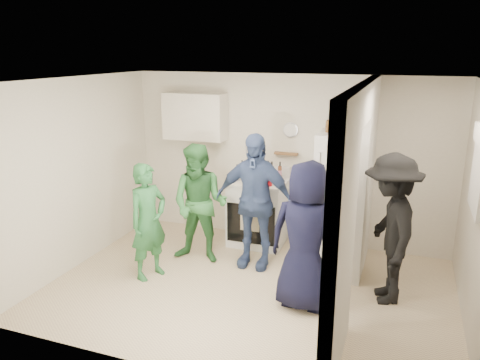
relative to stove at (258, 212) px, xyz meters
The scene contains 35 objects.
floor 1.49m from the stove, 76.32° to the right, with size 4.80×4.80×0.00m, color beige.
wall_back 0.89m from the stove, 44.71° to the left, with size 4.80×4.80×0.00m, color silver.
wall_front 3.18m from the stove, 83.80° to the right, with size 4.80×4.80×0.00m, color silver.
wall_left 2.59m from the stove, 146.46° to the right, with size 3.40×3.40×0.00m, color silver.
wall_right 3.15m from the stove, 26.62° to the right, with size 3.40×3.40×0.00m, color silver.
ceiling 2.46m from the stove, 76.32° to the right, with size 4.80×4.80×0.00m, color white.
partition_pier_back 1.73m from the stove, ahead, with size 0.12×1.20×2.50m, color silver.
partition_pier_front 3.01m from the stove, 58.17° to the right, with size 0.12×1.20×2.50m, color silver.
partition_header 2.74m from the stove, 41.78° to the right, with size 0.12×1.00×0.40m, color silver.
stove is the anchor object (origin of this frame).
upper_cabinet 1.74m from the stove, behind, with size 0.95×0.34×0.70m, color silver.
fridge 1.29m from the stove, ahead, with size 0.73×0.71×1.77m, color white.
wicker_basket 1.76m from the stove, ahead, with size 0.35×0.25×0.15m, color brown.
blue_bowl 1.87m from the stove, ahead, with size 0.24×0.24×0.11m, color navy.
yellow_cup_stack_top 2.02m from the stove, ahead, with size 0.09×0.09×0.25m, color yellow.
wall_clock 1.31m from the stove, 38.96° to the left, with size 0.22×0.22×0.03m, color white.
spice_shelf 0.96m from the stove, 40.03° to the left, with size 0.35×0.08×0.03m, color olive.
nook_window 3.17m from the stove, 23.33° to the right, with size 0.03×0.70×0.80m, color black.
nook_window_frame 3.16m from the stove, 23.44° to the right, with size 0.04×0.76×0.86m, color white.
yellow_cup_stack_stove 0.66m from the stove, 118.61° to the right, with size 0.09×0.09×0.25m, color yellow.
red_cup 0.62m from the stove, 42.27° to the right, with size 0.09×0.09×0.12m, color #AC0B13.
person_green_left 1.79m from the stove, 123.09° to the right, with size 0.54×0.36×1.49m, color #2D723E.
person_green_center 1.06m from the stove, 123.87° to the right, with size 0.79×0.62×1.63m, color #39823E.
person_denim 0.85m from the stove, 76.62° to the right, with size 1.06×0.44×1.81m, color #3A4B7F.
person_navy 1.90m from the stove, 55.96° to the right, with size 0.83×0.54×1.70m, color black.
person_nook 2.21m from the stove, 29.04° to the right, with size 1.13×0.65×1.74m, color black.
bottle_a 0.69m from the stove, 158.55° to the left, with size 0.06×0.06×0.26m, color brown.
bottle_b 0.65m from the stove, 150.23° to the right, with size 0.07×0.07×0.26m, color #1A4E33.
bottle_c 0.64m from the stove, 116.79° to the left, with size 0.06×0.06×0.27m, color silver.
bottle_d 0.65m from the stove, 80.42° to the right, with size 0.08×0.08×0.31m, color #601C10.
bottle_e 0.65m from the stove, 59.79° to the left, with size 0.06×0.06×0.27m, color #8E949E.
bottle_f 0.66m from the stove, 10.89° to the left, with size 0.07×0.07×0.29m, color #153C1C.
bottle_g 0.70m from the stove, 28.75° to the left, with size 0.06×0.06×0.27m, color #955130.
bottle_h 0.69m from the stove, 159.28° to the right, with size 0.08×0.08×0.25m, color #A9ABB5.
bottle_i 0.65m from the stove, 57.33° to the left, with size 0.06×0.06×0.31m, color #622E10.
Camera 1 is at (1.66, -4.90, 2.83)m, focal length 35.00 mm.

